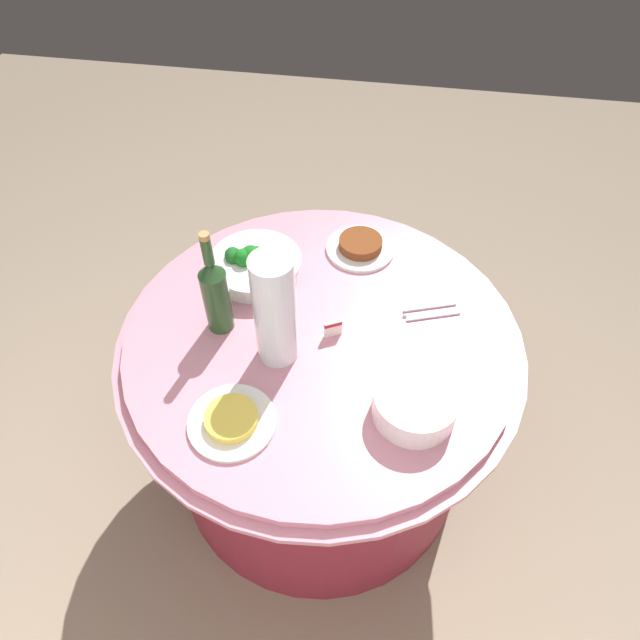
{
  "coord_description": "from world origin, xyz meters",
  "views": [
    {
      "loc": [
        -0.17,
        1.01,
        1.97
      ],
      "look_at": [
        0.0,
        0.0,
        0.79
      ],
      "focal_mm": 31.91,
      "sensor_mm": 36.0,
      "label": 1
    }
  ],
  "objects_px": {
    "serving_tongs": "(429,312)",
    "food_plate_stir_fry": "(360,246)",
    "wine_bottle": "(216,293)",
    "food_plate_fried_egg": "(232,420)",
    "broccoli_bowl": "(255,265)",
    "decorative_fruit_vase": "(275,316)",
    "label_placard_front": "(333,328)",
    "plate_stack": "(415,404)"
  },
  "relations": [
    {
      "from": "plate_stack",
      "to": "food_plate_fried_egg",
      "type": "height_order",
      "value": "plate_stack"
    },
    {
      "from": "decorative_fruit_vase",
      "to": "food_plate_stir_fry",
      "type": "height_order",
      "value": "decorative_fruit_vase"
    },
    {
      "from": "food_plate_stir_fry",
      "to": "label_placard_front",
      "type": "distance_m",
      "value": 0.37
    },
    {
      "from": "decorative_fruit_vase",
      "to": "label_placard_front",
      "type": "xyz_separation_m",
      "value": [
        -0.14,
        -0.08,
        -0.12
      ]
    },
    {
      "from": "broccoli_bowl",
      "to": "wine_bottle",
      "type": "xyz_separation_m",
      "value": [
        0.05,
        0.22,
        0.09
      ]
    },
    {
      "from": "food_plate_fried_egg",
      "to": "plate_stack",
      "type": "bearing_deg",
      "value": -166.87
    },
    {
      "from": "broccoli_bowl",
      "to": "serving_tongs",
      "type": "relative_size",
      "value": 1.69
    },
    {
      "from": "wine_bottle",
      "to": "label_placard_front",
      "type": "bearing_deg",
      "value": -177.54
    },
    {
      "from": "plate_stack",
      "to": "wine_bottle",
      "type": "height_order",
      "value": "wine_bottle"
    },
    {
      "from": "food_plate_fried_egg",
      "to": "label_placard_front",
      "type": "height_order",
      "value": "label_placard_front"
    },
    {
      "from": "serving_tongs",
      "to": "label_placard_front",
      "type": "xyz_separation_m",
      "value": [
        0.26,
        0.13,
        0.03
      ]
    },
    {
      "from": "wine_bottle",
      "to": "serving_tongs",
      "type": "distance_m",
      "value": 0.61
    },
    {
      "from": "plate_stack",
      "to": "wine_bottle",
      "type": "distance_m",
      "value": 0.6
    },
    {
      "from": "food_plate_fried_egg",
      "to": "food_plate_stir_fry",
      "type": "xyz_separation_m",
      "value": [
        -0.24,
        -0.69,
        0.0
      ]
    },
    {
      "from": "plate_stack",
      "to": "serving_tongs",
      "type": "distance_m",
      "value": 0.35
    },
    {
      "from": "broccoli_bowl",
      "to": "food_plate_fried_egg",
      "type": "bearing_deg",
      "value": 97.24
    },
    {
      "from": "broccoli_bowl",
      "to": "plate_stack",
      "type": "distance_m",
      "value": 0.66
    },
    {
      "from": "decorative_fruit_vase",
      "to": "food_plate_stir_fry",
      "type": "relative_size",
      "value": 1.55
    },
    {
      "from": "broccoli_bowl",
      "to": "decorative_fruit_vase",
      "type": "xyz_separation_m",
      "value": [
        -0.13,
        0.29,
        0.11
      ]
    },
    {
      "from": "food_plate_stir_fry",
      "to": "broccoli_bowl",
      "type": "bearing_deg",
      "value": 28.1
    },
    {
      "from": "serving_tongs",
      "to": "food_plate_stir_fry",
      "type": "xyz_separation_m",
      "value": [
        0.23,
        -0.24,
        0.01
      ]
    },
    {
      "from": "wine_bottle",
      "to": "plate_stack",
      "type": "bearing_deg",
      "value": 159.74
    },
    {
      "from": "broccoli_bowl",
      "to": "wine_bottle",
      "type": "relative_size",
      "value": 0.83
    },
    {
      "from": "food_plate_fried_egg",
      "to": "serving_tongs",
      "type": "bearing_deg",
      "value": -136.37
    },
    {
      "from": "broccoli_bowl",
      "to": "plate_stack",
      "type": "relative_size",
      "value": 1.33
    },
    {
      "from": "plate_stack",
      "to": "decorative_fruit_vase",
      "type": "distance_m",
      "value": 0.41
    },
    {
      "from": "food_plate_fried_egg",
      "to": "food_plate_stir_fry",
      "type": "distance_m",
      "value": 0.73
    },
    {
      "from": "broccoli_bowl",
      "to": "food_plate_stir_fry",
      "type": "bearing_deg",
      "value": -151.9
    },
    {
      "from": "plate_stack",
      "to": "decorative_fruit_vase",
      "type": "bearing_deg",
      "value": -19.63
    },
    {
      "from": "food_plate_fried_egg",
      "to": "decorative_fruit_vase",
      "type": "bearing_deg",
      "value": -105.94
    },
    {
      "from": "food_plate_stir_fry",
      "to": "label_placard_front",
      "type": "relative_size",
      "value": 4.0
    },
    {
      "from": "label_placard_front",
      "to": "decorative_fruit_vase",
      "type": "bearing_deg",
      "value": 31.75
    },
    {
      "from": "food_plate_fried_egg",
      "to": "wine_bottle",
      "type": "bearing_deg",
      "value": -69.74
    },
    {
      "from": "food_plate_stir_fry",
      "to": "plate_stack",
      "type": "bearing_deg",
      "value": 109.01
    },
    {
      "from": "label_placard_front",
      "to": "wine_bottle",
      "type": "bearing_deg",
      "value": 2.46
    },
    {
      "from": "decorative_fruit_vase",
      "to": "label_placard_front",
      "type": "relative_size",
      "value": 6.18
    },
    {
      "from": "broccoli_bowl",
      "to": "food_plate_fried_egg",
      "type": "distance_m",
      "value": 0.53
    },
    {
      "from": "plate_stack",
      "to": "label_placard_front",
      "type": "height_order",
      "value": "plate_stack"
    },
    {
      "from": "broccoli_bowl",
      "to": "decorative_fruit_vase",
      "type": "distance_m",
      "value": 0.33
    },
    {
      "from": "food_plate_stir_fry",
      "to": "wine_bottle",
      "type": "bearing_deg",
      "value": 47.09
    },
    {
      "from": "wine_bottle",
      "to": "serving_tongs",
      "type": "height_order",
      "value": "wine_bottle"
    },
    {
      "from": "wine_bottle",
      "to": "food_plate_fried_egg",
      "type": "height_order",
      "value": "wine_bottle"
    }
  ]
}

